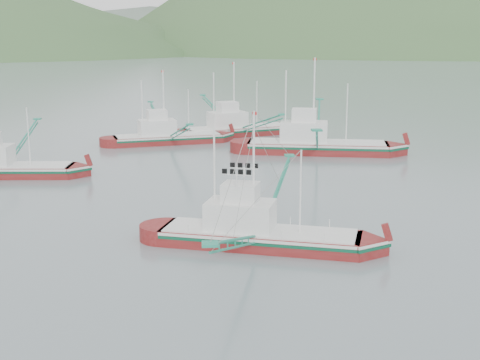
{
  "coord_description": "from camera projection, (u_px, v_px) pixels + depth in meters",
  "views": [
    {
      "loc": [
        -3.07,
        -40.1,
        13.56
      ],
      "look_at": [
        0.0,
        6.0,
        3.2
      ],
      "focal_mm": 50.0,
      "sensor_mm": 36.0,
      "label": 1
    }
  ],
  "objects": [
    {
      "name": "ridge_distant",
      "position": [
        232.0,
        46.0,
        589.38
      ],
      "size": [
        960.0,
        400.0,
        240.0
      ],
      "primitive_type": "ellipsoid",
      "color": "slate",
      "rests_on": "ground"
    },
    {
      "name": "main_boat",
      "position": [
        258.0,
        219.0,
        42.57
      ],
      "size": [
        13.26,
        22.64,
        9.4
      ],
      "rotation": [
        0.0,
        0.0,
        -0.3
      ],
      "color": "maroon",
      "rests_on": "ground"
    },
    {
      "name": "bg_boat_far",
      "position": [
        236.0,
        120.0,
        87.73
      ],
      "size": [
        14.6,
        24.77,
        10.38
      ],
      "rotation": [
        0.0,
        0.0,
        0.35
      ],
      "color": "maroon",
      "rests_on": "ground"
    },
    {
      "name": "bg_boat_extra",
      "position": [
        167.0,
        129.0,
        81.62
      ],
      "size": [
        13.6,
        23.45,
        9.64
      ],
      "rotation": [
        0.0,
        0.0,
        0.24
      ],
      "color": "maroon",
      "rests_on": "ground"
    },
    {
      "name": "bg_boat_right",
      "position": [
        316.0,
        136.0,
        75.06
      ],
      "size": [
        16.22,
        28.18,
        11.52
      ],
      "rotation": [
        0.0,
        0.0,
        -0.19
      ],
      "color": "maroon",
      "rests_on": "ground"
    },
    {
      "name": "ground",
      "position": [
        246.0,
        250.0,
        42.2
      ],
      "size": [
        1200.0,
        1200.0,
        0.0
      ],
      "primitive_type": "plane",
      "color": "slate",
      "rests_on": "ground"
    },
    {
      "name": "bg_boat_left",
      "position": [
        0.0,
        163.0,
        63.3
      ],
      "size": [
        13.34,
        23.81,
        9.64
      ],
      "rotation": [
        0.0,
        0.0,
        -0.06
      ],
      "color": "maroon",
      "rests_on": "ground"
    }
  ]
}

